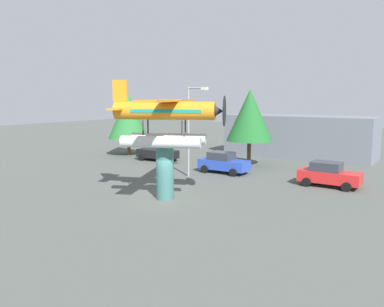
{
  "coord_description": "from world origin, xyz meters",
  "views": [
    {
      "loc": [
        14.55,
        -18.51,
        6.26
      ],
      "look_at": [
        0.0,
        3.0,
        2.49
      ],
      "focal_mm": 36.12,
      "sensor_mm": 36.0,
      "label": 1
    }
  ],
  "objects_px": {
    "floatplane_monument": "(166,119)",
    "car_mid_blue": "(223,163)",
    "streetlight_primary": "(191,124)",
    "car_near_black": "(157,152)",
    "display_pedestal": "(165,173)",
    "car_far_red": "(329,174)",
    "tree_west": "(128,116)",
    "storefront_building": "(299,136)",
    "tree_east": "(250,115)"
  },
  "relations": [
    {
      "from": "streetlight_primary",
      "to": "tree_west",
      "type": "xyz_separation_m",
      "value": [
        -12.23,
        5.88,
        0.1
      ]
    },
    {
      "from": "streetlight_primary",
      "to": "car_far_red",
      "type": "bearing_deg",
      "value": 14.13
    },
    {
      "from": "display_pedestal",
      "to": "car_far_red",
      "type": "bearing_deg",
      "value": 50.33
    },
    {
      "from": "car_far_red",
      "to": "tree_east",
      "type": "xyz_separation_m",
      "value": [
        -8.4,
        4.51,
        3.79
      ]
    },
    {
      "from": "car_far_red",
      "to": "car_near_black",
      "type": "bearing_deg",
      "value": 173.26
    },
    {
      "from": "car_near_black",
      "to": "tree_east",
      "type": "distance_m",
      "value": 9.99
    },
    {
      "from": "display_pedestal",
      "to": "car_mid_blue",
      "type": "distance_m",
      "value": 9.43
    },
    {
      "from": "tree_west",
      "to": "tree_east",
      "type": "relative_size",
      "value": 0.95
    },
    {
      "from": "display_pedestal",
      "to": "tree_east",
      "type": "bearing_deg",
      "value": 93.52
    },
    {
      "from": "car_mid_blue",
      "to": "tree_east",
      "type": "height_order",
      "value": "tree_east"
    },
    {
      "from": "tree_west",
      "to": "tree_east",
      "type": "xyz_separation_m",
      "value": [
        13.94,
        1.18,
        0.41
      ]
    },
    {
      "from": "car_far_red",
      "to": "storefront_building",
      "type": "distance_m",
      "value": 14.52
    },
    {
      "from": "display_pedestal",
      "to": "floatplane_monument",
      "type": "bearing_deg",
      "value": 23.52
    },
    {
      "from": "streetlight_primary",
      "to": "storefront_building",
      "type": "distance_m",
      "value": 15.95
    },
    {
      "from": "car_near_black",
      "to": "tree_west",
      "type": "xyz_separation_m",
      "value": [
        -5.03,
        1.29,
        3.39
      ]
    },
    {
      "from": "floatplane_monument",
      "to": "tree_east",
      "type": "xyz_separation_m",
      "value": [
        -0.96,
        13.58,
        -0.33
      ]
    },
    {
      "from": "tree_east",
      "to": "car_mid_blue",
      "type": "bearing_deg",
      "value": -93.78
    },
    {
      "from": "car_near_black",
      "to": "tree_east",
      "type": "bearing_deg",
      "value": 15.48
    },
    {
      "from": "tree_west",
      "to": "storefront_building",
      "type": "bearing_deg",
      "value": 31.18
    },
    {
      "from": "storefront_building",
      "to": "car_mid_blue",
      "type": "bearing_deg",
      "value": -99.47
    },
    {
      "from": "display_pedestal",
      "to": "floatplane_monument",
      "type": "height_order",
      "value": "floatplane_monument"
    },
    {
      "from": "display_pedestal",
      "to": "tree_west",
      "type": "height_order",
      "value": "tree_west"
    },
    {
      "from": "streetlight_primary",
      "to": "tree_east",
      "type": "bearing_deg",
      "value": 76.37
    },
    {
      "from": "floatplane_monument",
      "to": "car_mid_blue",
      "type": "distance_m",
      "value": 10.23
    },
    {
      "from": "display_pedestal",
      "to": "storefront_building",
      "type": "relative_size",
      "value": 0.22
    },
    {
      "from": "streetlight_primary",
      "to": "tree_west",
      "type": "bearing_deg",
      "value": 154.32
    },
    {
      "from": "car_far_red",
      "to": "car_mid_blue",
      "type": "bearing_deg",
      "value": 178.61
    },
    {
      "from": "car_near_black",
      "to": "car_mid_blue",
      "type": "bearing_deg",
      "value": -12.0
    },
    {
      "from": "display_pedestal",
      "to": "streetlight_primary",
      "type": "relative_size",
      "value": 0.47
    },
    {
      "from": "storefront_building",
      "to": "car_far_red",
      "type": "bearing_deg",
      "value": -62.95
    },
    {
      "from": "car_far_red",
      "to": "tree_east",
      "type": "relative_size",
      "value": 0.6
    },
    {
      "from": "display_pedestal",
      "to": "floatplane_monument",
      "type": "relative_size",
      "value": 0.33
    },
    {
      "from": "car_near_black",
      "to": "storefront_building",
      "type": "height_order",
      "value": "storefront_building"
    },
    {
      "from": "display_pedestal",
      "to": "car_near_black",
      "type": "xyz_separation_m",
      "value": [
        -9.75,
        11.17,
        -0.78
      ]
    },
    {
      "from": "display_pedestal",
      "to": "car_near_black",
      "type": "distance_m",
      "value": 14.85
    },
    {
      "from": "floatplane_monument",
      "to": "tree_east",
      "type": "bearing_deg",
      "value": 70.51
    },
    {
      "from": "streetlight_primary",
      "to": "tree_west",
      "type": "distance_m",
      "value": 13.57
    },
    {
      "from": "floatplane_monument",
      "to": "streetlight_primary",
      "type": "distance_m",
      "value": 7.1
    },
    {
      "from": "car_near_black",
      "to": "car_mid_blue",
      "type": "xyz_separation_m",
      "value": [
        8.63,
        -1.83,
        0.0
      ]
    },
    {
      "from": "car_near_black",
      "to": "storefront_building",
      "type": "relative_size",
      "value": 0.27
    },
    {
      "from": "floatplane_monument",
      "to": "streetlight_primary",
      "type": "xyz_separation_m",
      "value": [
        -2.67,
        6.52,
        -0.83
      ]
    },
    {
      "from": "streetlight_primary",
      "to": "car_near_black",
      "type": "bearing_deg",
      "value": 147.47
    },
    {
      "from": "car_mid_blue",
      "to": "floatplane_monument",
      "type": "bearing_deg",
      "value": -82.38
    },
    {
      "from": "tree_west",
      "to": "tree_east",
      "type": "distance_m",
      "value": 14.0
    },
    {
      "from": "streetlight_primary",
      "to": "tree_west",
      "type": "height_order",
      "value": "streetlight_primary"
    },
    {
      "from": "car_mid_blue",
      "to": "tree_east",
      "type": "bearing_deg",
      "value": 86.22
    },
    {
      "from": "floatplane_monument",
      "to": "car_near_black",
      "type": "relative_size",
      "value": 2.37
    },
    {
      "from": "car_mid_blue",
      "to": "tree_west",
      "type": "distance_m",
      "value": 14.41
    },
    {
      "from": "car_near_black",
      "to": "storefront_building",
      "type": "distance_m",
      "value": 15.31
    },
    {
      "from": "car_far_red",
      "to": "tree_west",
      "type": "height_order",
      "value": "tree_west"
    }
  ]
}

